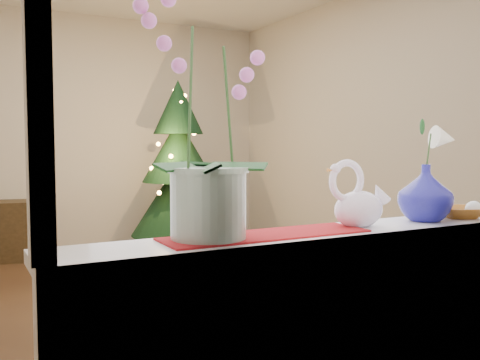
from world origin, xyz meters
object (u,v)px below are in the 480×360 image
object	(u,v)px
swan	(359,195)
amber_dish	(460,213)
xmas_tree	(179,168)
orchid_pot	(208,119)
blue_vase	(426,188)
paperweight	(474,210)

from	to	relation	value
swan	amber_dish	distance (m)	0.52
xmas_tree	orchid_pot	bearing A→B (deg)	-110.17
amber_dish	blue_vase	bearing A→B (deg)	176.99
paperweight	amber_dish	bearing A→B (deg)	141.96
blue_vase	swan	bearing A→B (deg)	178.97
orchid_pot	amber_dish	xyz separation A→B (m)	(1.09, -0.03, -0.35)
amber_dish	swan	bearing A→B (deg)	178.25
swan	blue_vase	xyz separation A→B (m)	(0.32, -0.01, 0.01)
swan	paperweight	size ratio (longest dim) A/B	3.86
orchid_pot	xmas_tree	distance (m)	4.25
orchid_pot	paperweight	size ratio (longest dim) A/B	10.67
orchid_pot	blue_vase	distance (m)	0.94
swan	amber_dish	world-z (taller)	swan
swan	blue_vase	size ratio (longest dim) A/B	1.07
orchid_pot	swan	distance (m)	0.64
orchid_pot	blue_vase	xyz separation A→B (m)	(0.91, -0.02, -0.24)
orchid_pot	blue_vase	world-z (taller)	orchid_pot
swan	blue_vase	world-z (taller)	blue_vase
paperweight	amber_dish	world-z (taller)	paperweight
orchid_pot	swan	world-z (taller)	orchid_pot
amber_dish	xmas_tree	distance (m)	4.02
swan	amber_dish	bearing A→B (deg)	8.81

